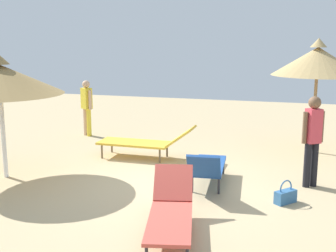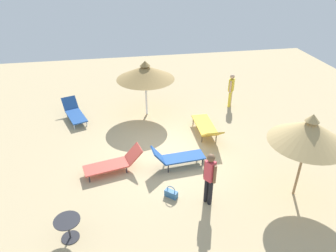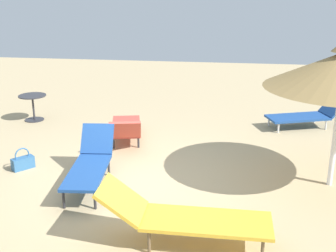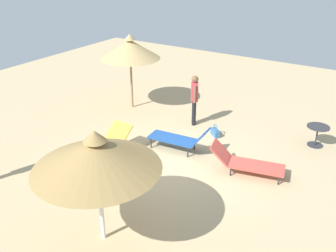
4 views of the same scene
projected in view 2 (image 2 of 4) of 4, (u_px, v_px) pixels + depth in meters
ground at (168, 156)px, 11.56m from camera, size 24.00×24.00×0.10m
parasol_umbrella_edge at (145, 72)px, 13.33m from camera, size 2.51×2.51×2.51m
parasol_umbrella_back at (309, 132)px, 8.62m from camera, size 2.18×2.18×2.79m
lounge_chair_far_right at (207, 127)px, 12.46m from camera, size 2.29×0.70×0.82m
lounge_chair_front at (177, 157)px, 10.73m from camera, size 0.75×1.88×0.84m
lounge_chair_near_left at (74, 112)px, 13.79m from camera, size 1.98×1.23×0.74m
lounge_chair_center at (115, 163)px, 10.56m from camera, size 1.04×2.06×0.77m
person_standing_near_right at (231, 88)px, 14.60m from camera, size 0.41×0.34×1.60m
person_standing_far_left at (210, 176)px, 8.92m from camera, size 0.39×0.32×1.75m
handbag at (171, 193)px, 9.56m from camera, size 0.39×0.41×0.42m
side_table_round at (68, 226)px, 8.05m from camera, size 0.68×0.68×0.65m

